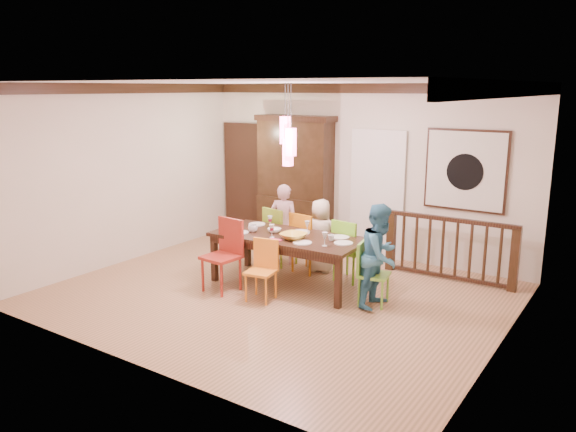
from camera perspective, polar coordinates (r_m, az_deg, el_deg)
The scene contains 37 objects.
floor at distance 7.95m, azimuth -1.14°, elevation -7.95°, with size 6.00×6.00×0.00m, color olive.
ceiling at distance 7.43m, azimuth -1.24°, elevation 13.43°, with size 6.00×6.00×0.00m, color white.
wall_back at distance 9.69m, azimuth 7.32°, elevation 4.61°, with size 6.00×6.00×0.00m, color beige.
wall_left at distance 9.57m, azimuth -16.13°, elevation 4.11°, with size 5.00×5.00×0.00m, color beige.
wall_right at distance 6.37m, azimuth 21.53°, elevation -0.53°, with size 5.00×5.00×0.00m, color beige.
crown_molding at distance 7.43m, azimuth -1.24°, elevation 12.82°, with size 6.00×5.00×0.16m, color black, non-canonical shape.
panel_door at distance 10.97m, azimuth -4.16°, elevation 3.54°, with size 1.04×0.07×2.24m, color black.
white_doorway at distance 9.57m, azimuth 9.03°, elevation 2.03°, with size 0.97×0.05×2.22m, color silver.
painting at distance 8.98m, azimuth 17.58°, elevation 4.43°, with size 1.25×0.06×1.25m.
pendant_cluster at distance 7.86m, azimuth 0.00°, elevation 7.62°, with size 0.27×0.21×1.14m.
dining_table at distance 8.12m, azimuth 0.00°, elevation -2.52°, with size 2.25×1.09×0.75m.
chair_far_left at distance 9.12m, azimuth -0.70°, elevation -1.60°, with size 0.50×0.50×0.95m.
chair_far_mid at distance 8.76m, azimuth 2.08°, elevation -2.22°, with size 0.48×0.48×0.95m.
chair_far_right at distance 8.40m, azimuth 6.40°, elevation -3.00°, with size 0.47×0.47×0.94m.
chair_near_left at distance 7.96m, azimuth -6.84°, elevation -3.56°, with size 0.50×0.50×1.02m.
chair_near_mid at distance 7.60m, azimuth -2.79°, elevation -5.18°, with size 0.43×0.43×0.82m.
chair_end_right at distance 7.53m, azimuth 8.75°, elevation -5.39°, with size 0.45×0.45×0.85m.
china_hutch at distance 10.13m, azimuth 0.72°, elevation 3.55°, with size 1.49×0.46×2.36m.
balustrade at distance 8.73m, azimuth 16.08°, elevation -3.10°, with size 1.98×0.13×0.96m.
person_far_left at distance 9.13m, azimuth -0.42°, elevation -0.84°, with size 0.48×0.32×1.32m, color #D9A5B4.
person_far_mid at distance 8.76m, azimuth 3.32°, elevation -2.01°, with size 0.57×0.37×1.16m, color beige.
person_end_right at distance 7.44m, azimuth 9.36°, elevation -4.00°, with size 0.67×0.52×1.38m, color teal.
serving_bowl at distance 7.89m, azimuth 0.56°, elevation -2.06°, with size 0.36×0.36×0.09m, color gold.
small_bowl at distance 8.25m, azimuth -1.39°, elevation -1.48°, with size 0.20×0.20×0.06m, color white.
cup_left at distance 8.29m, azimuth -3.58°, elevation -1.27°, with size 0.14×0.14×0.11m, color silver.
cup_right at distance 7.83m, azimuth 4.40°, elevation -2.21°, with size 0.09×0.09×0.09m, color silver.
plate_far_left at distance 8.74m, azimuth -3.18°, elevation -0.83°, with size 0.26×0.26×0.01m, color white.
plate_far_mid at distance 8.27m, azimuth 1.36°, elevation -1.61°, with size 0.26×0.26×0.01m, color white.
plate_far_right at distance 8.01m, azimuth 5.32°, elevation -2.15°, with size 0.26×0.26×0.01m, color white.
plate_near_left at distance 8.27m, azimuth -4.92°, elevation -1.66°, with size 0.26×0.26×0.01m, color white.
plate_near_mid at distance 7.70m, azimuth 1.47°, elevation -2.73°, with size 0.26×0.26×0.01m, color white.
plate_end_right at distance 7.71m, azimuth 5.66°, elevation -2.75°, with size 0.26×0.26×0.01m, color white.
wine_glass_a at distance 8.50m, azimuth -1.83°, elevation -0.62°, with size 0.08×0.08×0.19m, color #590C19, non-canonical shape.
wine_glass_b at distance 8.18m, azimuth 1.96°, elevation -1.16°, with size 0.08×0.08×0.19m, color silver, non-canonical shape.
wine_glass_c at distance 7.96m, azimuth -1.65°, elevation -1.54°, with size 0.08×0.08×0.19m, color #590C19, non-canonical shape.
wine_glass_d at distance 7.55m, azimuth 3.75°, elevation -2.36°, with size 0.08×0.08×0.19m, color silver, non-canonical shape.
napkin at distance 7.82m, azimuth -1.41°, elevation -2.48°, with size 0.18×0.14×0.01m, color #D83359.
Camera 1 is at (4.25, -6.09, 2.83)m, focal length 35.00 mm.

